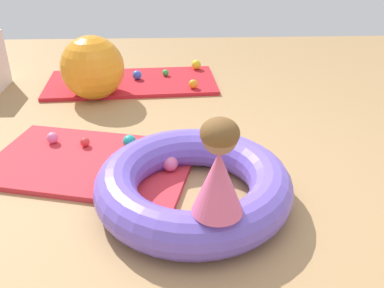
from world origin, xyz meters
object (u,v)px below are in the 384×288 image
at_px(play_ball_green, 166,73).
at_px(play_ball_teal, 129,141).
at_px(inflatable_cushion, 193,185).
at_px(play_ball_orange, 193,84).
at_px(play_ball_pink_second, 52,138).
at_px(exercise_ball_large, 93,68).
at_px(play_ball_yellow, 196,65).
at_px(play_ball_pink, 170,163).
at_px(play_ball_blue, 137,75).
at_px(play_ball_red, 85,142).
at_px(child_in_pink, 219,169).

xyz_separation_m(play_ball_green, play_ball_teal, (-0.25, -1.61, 0.01)).
distance_m(inflatable_cushion, play_ball_orange, 1.88).
distance_m(inflatable_cushion, play_ball_pink_second, 1.30).
bearing_deg(exercise_ball_large, play_ball_pink_second, -99.02).
xyz_separation_m(play_ball_yellow, play_ball_pink_second, (-1.19, -1.73, -0.01)).
relative_size(play_ball_green, exercise_ball_large, 0.12).
xyz_separation_m(play_ball_pink, play_ball_pink_second, (-0.91, 0.43, -0.01)).
relative_size(play_ball_pink, play_ball_blue, 1.13).
height_order(inflatable_cushion, play_ball_red, inflatable_cushion).
height_order(play_ball_yellow, play_ball_blue, play_ball_yellow).
bearing_deg(play_ball_orange, play_ball_blue, 153.76).
distance_m(child_in_pink, play_ball_pink, 0.90).
relative_size(child_in_pink, play_ball_orange, 5.58).
height_order(play_ball_blue, play_ball_pink_second, play_ball_blue).
bearing_deg(play_ball_green, exercise_ball_large, -144.05).
height_order(play_ball_orange, exercise_ball_large, exercise_ball_large).
bearing_deg(play_ball_red, play_ball_orange, 53.69).
relative_size(play_ball_orange, play_ball_teal, 0.94).
height_order(play_ball_red, play_ball_teal, play_ball_teal).
bearing_deg(play_ball_yellow, play_ball_teal, -108.04).
relative_size(play_ball_red, play_ball_yellow, 0.66).
xyz_separation_m(child_in_pink, play_ball_pink, (-0.25, 0.76, -0.42)).
height_order(play_ball_yellow, play_ball_pink_second, play_ball_yellow).
bearing_deg(play_ball_red, play_ball_blue, 79.08).
bearing_deg(play_ball_pink, inflatable_cushion, -65.56).
height_order(play_ball_green, play_ball_yellow, play_ball_yellow).
bearing_deg(play_ball_teal, play_ball_blue, 92.10).
xyz_separation_m(play_ball_pink, play_ball_yellow, (0.28, 2.16, -0.00)).
bearing_deg(inflatable_cushion, exercise_ball_large, 116.67).
relative_size(play_ball_pink, play_ball_green, 1.55).
bearing_deg(exercise_ball_large, play_ball_orange, 6.17).
bearing_deg(play_ball_pink_second, inflatable_cushion, -35.61).
height_order(play_ball_pink, play_ball_orange, play_ball_pink).
bearing_deg(play_ball_blue, inflatable_cushion, -76.78).
bearing_deg(play_ball_green, play_ball_blue, -161.45).
bearing_deg(play_ball_orange, play_ball_yellow, 84.41).
bearing_deg(play_ball_red, play_ball_yellow, 62.47).
bearing_deg(play_ball_orange, play_ball_teal, -113.66).
relative_size(play_ball_red, play_ball_orange, 0.77).
relative_size(inflatable_cushion, play_ball_pink_second, 13.85).
bearing_deg(inflatable_cushion, play_ball_blue, 103.22).
height_order(child_in_pink, play_ball_pink, child_in_pink).
distance_m(child_in_pink, play_ball_yellow, 2.95).
relative_size(child_in_pink, play_ball_pink, 4.77).
distance_m(play_ball_red, play_ball_blue, 1.51).
xyz_separation_m(play_ball_red, play_ball_orange, (0.87, 1.19, 0.01)).
bearing_deg(play_ball_blue, play_ball_yellow, 25.63).
xyz_separation_m(play_ball_pink_second, exercise_ball_large, (0.16, 1.02, 0.22)).
bearing_deg(child_in_pink, play_ball_green, 100.48).
height_order(play_ball_red, play_ball_pink_second, play_ball_pink_second).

